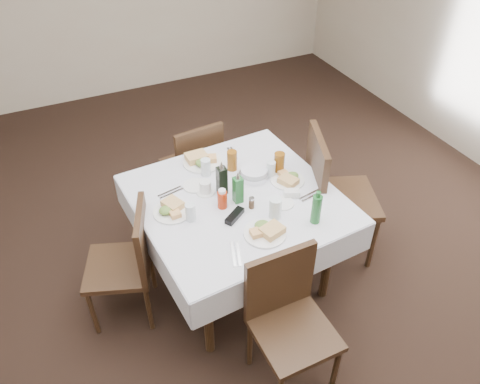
{
  "coord_description": "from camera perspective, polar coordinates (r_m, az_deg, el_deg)",
  "views": [
    {
      "loc": [
        -0.74,
        -1.98,
        2.69
      ],
      "look_at": [
        0.25,
        0.14,
        0.8
      ],
      "focal_mm": 35.0,
      "sensor_mm": 36.0,
      "label": 1
    }
  ],
  "objects": [
    {
      "name": "pepper_shaker",
      "position": [
        2.92,
        1.42,
        -1.32
      ],
      "size": [
        0.04,
        0.04,
        0.08
      ],
      "color": "#442E1C",
      "rests_on": "dining_table"
    },
    {
      "name": "sugar_caddy",
      "position": [
        3.04,
        6.32,
        -0.14
      ],
      "size": [
        0.11,
        0.09,
        0.05
      ],
      "color": "white",
      "rests_on": "dining_table"
    },
    {
      "name": "iced_tea_b",
      "position": [
        3.21,
        4.8,
        3.56
      ],
      "size": [
        0.07,
        0.07,
        0.15
      ],
      "color": "brown",
      "rests_on": "dining_table"
    },
    {
      "name": "dining_table",
      "position": [
        3.08,
        -0.39,
        -1.87
      ],
      "size": [
        1.34,
        1.34,
        0.76
      ],
      "color": "black",
      "rests_on": "ground"
    },
    {
      "name": "meal_south",
      "position": [
        2.76,
        3.17,
        -4.76
      ],
      "size": [
        0.25,
        0.25,
        0.06
      ],
      "color": "white",
      "rests_on": "dining_table"
    },
    {
      "name": "bread_basket",
      "position": [
        3.18,
        1.73,
        2.3
      ],
      "size": [
        0.21,
        0.21,
        0.07
      ],
      "color": "silver",
      "rests_on": "dining_table"
    },
    {
      "name": "chair_west",
      "position": [
        3.08,
        -13.24,
        -7.85
      ],
      "size": [
        0.53,
        0.53,
        0.87
      ],
      "color": "black",
      "rests_on": "ground"
    },
    {
      "name": "side_plate_b",
      "position": [
        2.99,
        5.27,
        -1.37
      ],
      "size": [
        0.14,
        0.14,
        0.01
      ],
      "color": "white",
      "rests_on": "dining_table"
    },
    {
      "name": "green_bottle",
      "position": [
        2.82,
        9.3,
        -2.03
      ],
      "size": [
        0.06,
        0.06,
        0.23
      ],
      "color": "#22662C",
      "rests_on": "dining_table"
    },
    {
      "name": "coffee_mug",
      "position": [
        3.05,
        -4.23,
        0.56
      ],
      "size": [
        0.12,
        0.12,
        0.09
      ],
      "color": "white",
      "rests_on": "dining_table"
    },
    {
      "name": "meal_east",
      "position": [
        3.16,
        5.9,
        1.59
      ],
      "size": [
        0.23,
        0.23,
        0.05
      ],
      "color": "white",
      "rests_on": "dining_table"
    },
    {
      "name": "iced_tea_a",
      "position": [
        3.23,
        -0.98,
        3.86
      ],
      "size": [
        0.07,
        0.07,
        0.15
      ],
      "color": "brown",
      "rests_on": "dining_table"
    },
    {
      "name": "water_s",
      "position": [
        2.85,
        4.32,
        -1.98
      ],
      "size": [
        0.08,
        0.08,
        0.14
      ],
      "color": "silver",
      "rests_on": "dining_table"
    },
    {
      "name": "oil_cruet_dark",
      "position": [
        3.0,
        -2.23,
        1.55
      ],
      "size": [
        0.06,
        0.06,
        0.25
      ],
      "color": "black",
      "rests_on": "dining_table"
    },
    {
      "name": "water_w",
      "position": [
        2.84,
        -6.05,
        -2.45
      ],
      "size": [
        0.06,
        0.06,
        0.12
      ],
      "color": "silver",
      "rests_on": "dining_table"
    },
    {
      "name": "water_n",
      "position": [
        3.19,
        -4.19,
        3.02
      ],
      "size": [
        0.07,
        0.07,
        0.12
      ],
      "color": "silver",
      "rests_on": "dining_table"
    },
    {
      "name": "meal_west",
      "position": [
        2.94,
        -8.33,
        -2.09
      ],
      "size": [
        0.24,
        0.24,
        0.05
      ],
      "color": "white",
      "rests_on": "dining_table"
    },
    {
      "name": "chair_east",
      "position": [
        3.42,
        10.94,
        0.23
      ],
      "size": [
        0.63,
        0.63,
        1.03
      ],
      "color": "black",
      "rests_on": "ground"
    },
    {
      "name": "side_plate_a",
      "position": [
        3.13,
        -5.49,
        0.79
      ],
      "size": [
        0.16,
        0.16,
        0.01
      ],
      "color": "white",
      "rests_on": "dining_table"
    },
    {
      "name": "cutlery_e",
      "position": [
        3.07,
        8.61,
        -0.43
      ],
      "size": [
        0.18,
        0.07,
        0.01
      ],
      "color": "silver",
      "rests_on": "dining_table"
    },
    {
      "name": "chair_south",
      "position": [
        2.72,
        5.78,
        -14.48
      ],
      "size": [
        0.43,
        0.43,
        0.9
      ],
      "color": "black",
      "rests_on": "ground"
    },
    {
      "name": "water_e",
      "position": [
        3.18,
        3.79,
        2.81
      ],
      "size": [
        0.06,
        0.06,
        0.11
      ],
      "color": "silver",
      "rests_on": "dining_table"
    },
    {
      "name": "ketchup_bottle",
      "position": [
        2.92,
        -2.17,
        -0.86
      ],
      "size": [
        0.06,
        0.06,
        0.14
      ],
      "color": "#B52D0D",
      "rests_on": "dining_table"
    },
    {
      "name": "ground_plane",
      "position": [
        3.42,
        -2.9,
        -13.02
      ],
      "size": [
        7.0,
        7.0,
        0.0
      ],
      "primitive_type": "plane",
      "color": "black"
    },
    {
      "name": "salt_shaker",
      "position": [
        2.97,
        0.0,
        -0.5
      ],
      "size": [
        0.04,
        0.04,
        0.08
      ],
      "color": "white",
      "rests_on": "dining_table"
    },
    {
      "name": "chair_north",
      "position": [
        3.82,
        -5.46,
        3.55
      ],
      "size": [
        0.45,
        0.45,
        0.86
      ],
      "color": "black",
      "rests_on": "ground"
    },
    {
      "name": "cutlery_s",
      "position": [
        2.65,
        -0.48,
        -7.58
      ],
      "size": [
        0.1,
        0.19,
        0.01
      ],
      "color": "silver",
      "rests_on": "dining_table"
    },
    {
      "name": "sunglasses",
      "position": [
        2.87,
        -0.66,
        -2.92
      ],
      "size": [
        0.16,
        0.13,
        0.03
      ],
      "color": "black",
      "rests_on": "dining_table"
    },
    {
      "name": "oil_cruet_green",
      "position": [
        2.93,
        -0.25,
        0.39
      ],
      "size": [
        0.06,
        0.06,
        0.23
      ],
      "color": "#22662C",
      "rests_on": "dining_table"
    },
    {
      "name": "cutlery_w",
      "position": [
        3.09,
        -8.47,
        -0.07
      ],
      "size": [
        0.18,
        0.08,
        0.01
      ],
      "color": "silver",
      "rests_on": "dining_table"
    },
    {
      "name": "meal_north",
      "position": [
        3.33,
        -4.71,
        3.89
      ],
      "size": [
        0.28,
        0.28,
        0.06
      ],
      "color": "white",
      "rests_on": "dining_table"
    },
    {
      "name": "room_shell",
      "position": [
        2.33,
        -4.28,
        13.95
      ],
      "size": [
        6.04,
        7.04,
        2.8
      ],
      "color": "#B8A58D",
      "rests_on": "ground"
    },
    {
      "name": "cutlery_n",
      "position": [
        3.42,
        -0.95,
        4.72
      ],
      "size": [
        0.06,
        0.17,
        0.01
      ],
      "color": "silver",
      "rests_on": "dining_table"
    }
  ]
}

